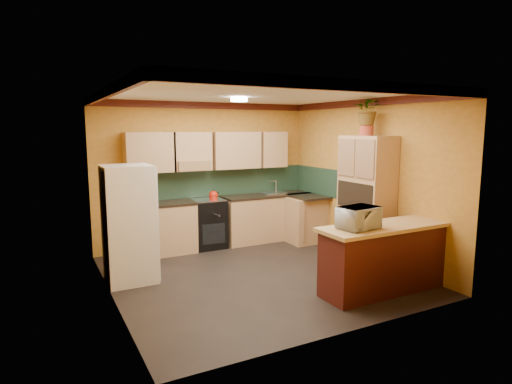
{
  "coord_description": "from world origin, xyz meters",
  "views": [
    {
      "loc": [
        -2.92,
        -5.54,
        2.2
      ],
      "look_at": [
        0.22,
        0.45,
        1.21
      ],
      "focal_mm": 30.0,
      "sensor_mm": 36.0,
      "label": 1
    }
  ],
  "objects_px": {
    "stove": "(208,223)",
    "fridge": "(129,224)",
    "breakfast_bar": "(383,260)",
    "pantry": "(366,201)",
    "microwave": "(359,218)",
    "base_cabinets_back": "(238,221)"
  },
  "relations": [
    {
      "from": "pantry",
      "to": "base_cabinets_back",
      "type": "bearing_deg",
      "value": 122.09
    },
    {
      "from": "stove",
      "to": "breakfast_bar",
      "type": "height_order",
      "value": "stove"
    },
    {
      "from": "stove",
      "to": "base_cabinets_back",
      "type": "bearing_deg",
      "value": 0.0
    },
    {
      "from": "stove",
      "to": "fridge",
      "type": "distance_m",
      "value": 2.07
    },
    {
      "from": "stove",
      "to": "fridge",
      "type": "relative_size",
      "value": 0.54
    },
    {
      "from": "base_cabinets_back",
      "to": "breakfast_bar",
      "type": "height_order",
      "value": "same"
    },
    {
      "from": "pantry",
      "to": "microwave",
      "type": "relative_size",
      "value": 4.04
    },
    {
      "from": "fridge",
      "to": "microwave",
      "type": "xyz_separation_m",
      "value": [
        2.51,
        -2.01,
        0.22
      ]
    },
    {
      "from": "pantry",
      "to": "microwave",
      "type": "height_order",
      "value": "pantry"
    },
    {
      "from": "stove",
      "to": "pantry",
      "type": "relative_size",
      "value": 0.43
    },
    {
      "from": "stove",
      "to": "breakfast_bar",
      "type": "distance_m",
      "value": 3.44
    },
    {
      "from": "fridge",
      "to": "microwave",
      "type": "bearing_deg",
      "value": -38.76
    },
    {
      "from": "base_cabinets_back",
      "to": "stove",
      "type": "height_order",
      "value": "stove"
    },
    {
      "from": "breakfast_bar",
      "to": "microwave",
      "type": "height_order",
      "value": "microwave"
    },
    {
      "from": "fridge",
      "to": "pantry",
      "type": "bearing_deg",
      "value": -14.51
    },
    {
      "from": "stove",
      "to": "breakfast_bar",
      "type": "xyz_separation_m",
      "value": [
        1.31,
        -3.18,
        -0.02
      ]
    },
    {
      "from": "fridge",
      "to": "breakfast_bar",
      "type": "height_order",
      "value": "fridge"
    },
    {
      "from": "base_cabinets_back",
      "to": "pantry",
      "type": "height_order",
      "value": "pantry"
    },
    {
      "from": "base_cabinets_back",
      "to": "stove",
      "type": "relative_size",
      "value": 4.01
    },
    {
      "from": "pantry",
      "to": "microwave",
      "type": "distance_m",
      "value": 1.54
    },
    {
      "from": "breakfast_bar",
      "to": "microwave",
      "type": "bearing_deg",
      "value": 180.0
    },
    {
      "from": "fridge",
      "to": "microwave",
      "type": "height_order",
      "value": "fridge"
    }
  ]
}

